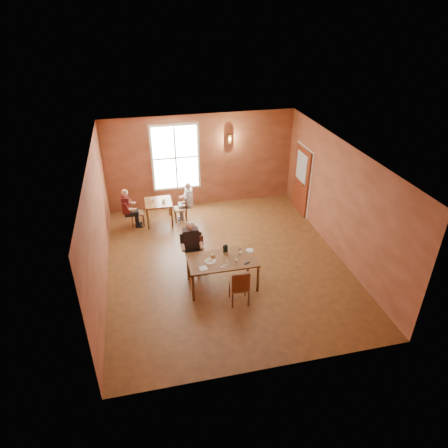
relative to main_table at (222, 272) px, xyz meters
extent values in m
cube|color=brown|center=(0.29, 0.88, -0.37)|extent=(6.00, 7.00, 0.01)
cube|color=brown|center=(0.29, 4.38, 1.13)|extent=(6.00, 0.04, 3.00)
cube|color=brown|center=(0.29, -2.62, 1.13)|extent=(6.00, 0.04, 3.00)
cube|color=brown|center=(-2.71, 0.88, 1.13)|extent=(0.04, 7.00, 3.00)
cube|color=brown|center=(3.29, 0.88, 1.13)|extent=(0.04, 7.00, 3.00)
cube|color=white|center=(0.29, 0.88, 2.63)|extent=(6.00, 7.00, 0.04)
cube|color=white|center=(-0.51, 4.33, 1.33)|extent=(1.36, 0.10, 1.96)
cube|color=maroon|center=(3.23, 3.18, 0.68)|extent=(0.12, 1.04, 2.10)
cylinder|color=brown|center=(1.19, 4.28, 1.83)|extent=(0.16, 0.16, 0.28)
cylinder|color=silver|center=(-0.28, -0.02, 0.39)|extent=(0.35, 0.35, 0.03)
cube|color=tan|center=(-0.21, 0.07, 0.43)|extent=(0.10, 0.09, 0.11)
cube|color=black|center=(0.14, 0.29, 0.47)|extent=(0.12, 0.09, 0.19)
cube|color=silver|center=(-0.02, -0.25, 0.38)|extent=(0.18, 0.11, 0.00)
cube|color=white|center=(-0.49, -0.25, 0.38)|extent=(0.21, 0.21, 0.01)
cylinder|color=silver|center=(0.72, 0.21, 0.38)|extent=(0.19, 0.19, 0.01)
cube|color=black|center=(0.52, -0.28, 0.38)|extent=(0.14, 0.09, 0.02)
imported|color=silver|center=(-1.04, 3.35, 0.36)|extent=(0.14, 0.14, 0.08)
imported|color=white|center=(-1.34, 3.51, 0.37)|extent=(0.09, 0.09, 0.08)
camera|label=1|loc=(-1.64, -7.43, 5.69)|focal=32.00mm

